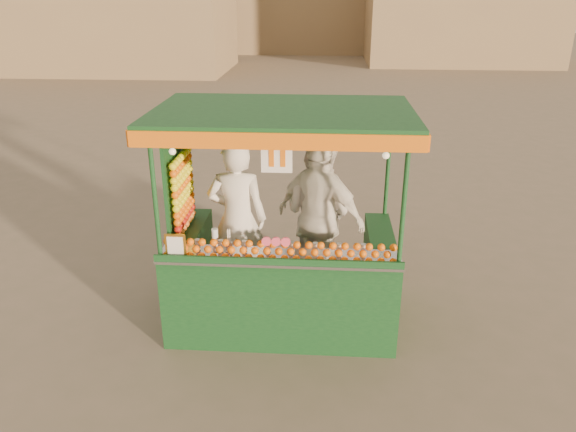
# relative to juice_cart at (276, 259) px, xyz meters

# --- Properties ---
(ground) EXTENTS (90.00, 90.00, 0.00)m
(ground) POSITION_rel_juice_cart_xyz_m (0.01, 0.30, -0.77)
(ground) COLOR #665B49
(ground) RESTS_ON ground
(building_left) EXTENTS (10.00, 6.00, 6.00)m
(building_left) POSITION_rel_juice_cart_xyz_m (-8.99, 20.30, 2.23)
(building_left) COLOR olive
(building_left) RESTS_ON ground
(building_right) EXTENTS (9.00, 6.00, 5.00)m
(building_right) POSITION_rel_juice_cart_xyz_m (7.01, 24.30, 1.73)
(building_right) COLOR olive
(building_right) RESTS_ON ground
(juice_cart) EXTENTS (2.61, 1.69, 2.37)m
(juice_cart) POSITION_rel_juice_cart_xyz_m (0.00, 0.00, 0.00)
(juice_cart) COLOR #0F3919
(juice_cart) RESTS_ON ground
(vendor_left) EXTENTS (0.64, 0.42, 1.76)m
(vendor_left) POSITION_rel_juice_cart_xyz_m (-0.44, 0.18, 0.39)
(vendor_left) COLOR white
(vendor_left) RESTS_ON ground
(vendor_middle) EXTENTS (1.06, 1.01, 1.72)m
(vendor_middle) POSITION_rel_juice_cart_xyz_m (0.43, 0.43, 0.37)
(vendor_middle) COLOR beige
(vendor_middle) RESTS_ON ground
(vendor_right) EXTENTS (1.13, 0.91, 1.80)m
(vendor_right) POSITION_rel_juice_cart_xyz_m (0.46, 0.23, 0.40)
(vendor_right) COLOR white
(vendor_right) RESTS_ON ground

